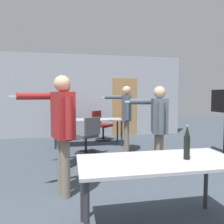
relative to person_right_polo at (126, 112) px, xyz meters
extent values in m
cube|color=#A3A8B2|center=(-0.54, 2.42, 0.41)|extent=(6.39, 0.10, 2.84)
cube|color=#AD7F4C|center=(0.56, 2.37, 0.02)|extent=(0.90, 0.02, 2.05)
cube|color=#A8A8AD|center=(-0.49, -3.20, -0.27)|extent=(1.65, 0.75, 0.03)
cylinder|color=#2D2D33|center=(-1.25, -3.52, -0.65)|extent=(0.05, 0.05, 0.72)
cylinder|color=#2D2D33|center=(-1.25, -2.89, -0.65)|extent=(0.05, 0.05, 0.72)
cylinder|color=#2D2D33|center=(0.28, -2.89, -0.65)|extent=(0.05, 0.05, 0.72)
cube|color=#A8A8AD|center=(-0.86, 0.90, -0.27)|extent=(1.93, 0.66, 0.03)
cylinder|color=#2D2D33|center=(-1.77, 0.63, -0.65)|extent=(0.05, 0.05, 0.72)
cylinder|color=#2D2D33|center=(0.04, 0.63, -0.65)|extent=(0.05, 0.05, 0.72)
cylinder|color=#2D2D33|center=(-1.77, 1.17, -0.65)|extent=(0.05, 0.05, 0.72)
cylinder|color=#2D2D33|center=(0.04, 1.17, -0.65)|extent=(0.05, 0.05, 0.72)
cube|color=black|center=(2.11, -0.91, -0.99)|extent=(0.44, 0.56, 0.03)
cylinder|color=slate|center=(0.00, -0.08, -0.61)|extent=(0.12, 0.12, 0.80)
cylinder|color=slate|center=(0.03, 0.08, -0.61)|extent=(0.12, 0.12, 0.80)
cube|color=#4C5660|center=(0.01, 0.00, 0.11)|extent=(0.28, 0.42, 0.63)
sphere|color=#DBAD89|center=(0.01, 0.00, 0.54)|extent=(0.22, 0.22, 0.22)
cylinder|color=#4C5660|center=(-0.02, -0.24, 0.10)|extent=(0.09, 0.09, 0.55)
cylinder|color=#4C5660|center=(-0.22, 0.28, 0.37)|extent=(0.56, 0.18, 0.09)
cube|color=white|center=(-0.52, 0.33, 0.37)|extent=(0.12, 0.05, 0.03)
cylinder|color=#3D4C75|center=(-1.45, -1.00, -0.60)|extent=(0.13, 0.13, 0.82)
cylinder|color=#3D4C75|center=(-1.50, -0.83, -0.60)|extent=(0.13, 0.13, 0.82)
cube|color=maroon|center=(-1.48, -0.92, 0.13)|extent=(0.34, 0.46, 0.65)
sphere|color=#936B4C|center=(-1.48, -0.92, 0.57)|extent=(0.23, 0.23, 0.23)
cylinder|color=maroon|center=(-1.40, -1.16, 0.12)|extent=(0.10, 0.10, 0.56)
cylinder|color=maroon|center=(-1.82, -0.76, 0.40)|extent=(0.56, 0.27, 0.10)
cube|color=white|center=(-2.12, -0.86, 0.40)|extent=(0.13, 0.07, 0.03)
cylinder|color=slate|center=(-1.45, -2.25, -0.60)|extent=(0.13, 0.13, 0.82)
cylinder|color=slate|center=(-1.50, -2.09, -0.60)|extent=(0.13, 0.13, 0.82)
cube|color=maroon|center=(-1.48, -2.17, 0.13)|extent=(0.35, 0.47, 0.65)
sphere|color=#DBAD89|center=(-1.48, -2.17, 0.57)|extent=(0.23, 0.23, 0.23)
cylinder|color=maroon|center=(-1.39, -2.41, 0.12)|extent=(0.10, 0.10, 0.56)
cylinder|color=maroon|center=(-1.82, -2.02, 0.40)|extent=(0.56, 0.28, 0.10)
cube|color=white|center=(-2.12, -2.13, 0.40)|extent=(0.13, 0.07, 0.03)
cylinder|color=slate|center=(0.14, -1.77, -0.63)|extent=(0.14, 0.14, 0.77)
cylinder|color=slate|center=(0.19, -1.59, -0.63)|extent=(0.14, 0.14, 0.77)
cube|color=#4C5660|center=(0.16, -1.68, 0.06)|extent=(0.36, 0.49, 0.60)
sphere|color=#DBAD89|center=(0.16, -1.68, 0.46)|extent=(0.21, 0.21, 0.21)
cylinder|color=#4C5660|center=(0.09, -1.95, 0.03)|extent=(0.11, 0.11, 0.52)
cylinder|color=#4C5660|center=(-0.01, -1.35, 0.29)|extent=(0.53, 0.25, 0.11)
cube|color=white|center=(-0.29, -1.27, 0.29)|extent=(0.13, 0.07, 0.03)
cylinder|color=black|center=(-1.00, 0.03, -0.99)|extent=(0.52, 0.52, 0.03)
cylinder|color=black|center=(-1.00, 0.03, -0.79)|extent=(0.06, 0.06, 0.38)
cube|color=#4C4C51|center=(-1.00, 0.03, -0.56)|extent=(0.64, 0.64, 0.08)
cube|color=#4C4C51|center=(-0.86, -0.19, -0.31)|extent=(0.40, 0.29, 0.42)
cylinder|color=black|center=(-0.34, 1.61, -0.99)|extent=(0.52, 0.52, 0.03)
cylinder|color=black|center=(-0.34, 1.61, -0.78)|extent=(0.06, 0.06, 0.40)
cube|color=maroon|center=(-0.34, 1.61, -0.54)|extent=(0.65, 0.65, 0.08)
cube|color=maroon|center=(-0.52, 1.79, -0.29)|extent=(0.34, 0.36, 0.42)
cylinder|color=black|center=(-1.58, 1.77, -0.99)|extent=(0.52, 0.52, 0.03)
cylinder|color=black|center=(-1.58, 1.77, -0.77)|extent=(0.06, 0.06, 0.42)
cube|color=maroon|center=(-1.58, 1.77, -0.52)|extent=(0.64, 0.64, 0.08)
cube|color=maroon|center=(-1.44, 1.55, -0.27)|extent=(0.40, 0.29, 0.42)
cylinder|color=black|center=(-0.19, -3.23, -0.14)|extent=(0.06, 0.06, 0.24)
cone|color=black|center=(-0.19, -3.23, 0.04)|extent=(0.06, 0.06, 0.11)
cylinder|color=gold|center=(-0.19, -3.23, 0.10)|extent=(0.03, 0.03, 0.01)
camera|label=1|loc=(-1.38, -5.27, 0.40)|focal=35.00mm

